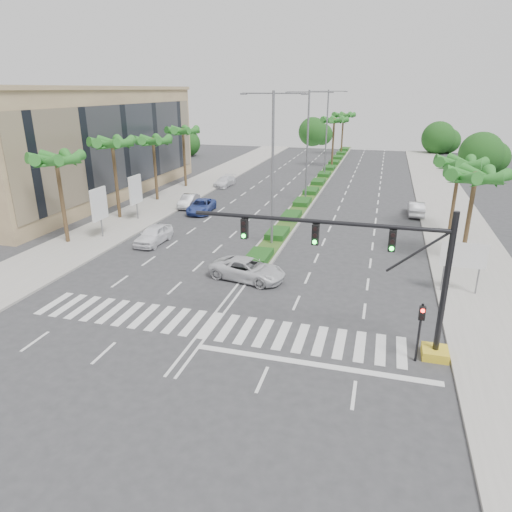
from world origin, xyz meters
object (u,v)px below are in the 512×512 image
(car_crossing, at_px, (248,269))
(car_parked_b, at_px, (189,201))
(car_parked_a, at_px, (154,235))
(car_right, at_px, (416,208))
(car_parked_d, at_px, (225,181))
(car_parked_c, at_px, (201,206))

(car_crossing, bearing_deg, car_parked_b, 46.35)
(car_parked_a, bearing_deg, car_crossing, -27.40)
(car_parked_a, distance_m, car_crossing, 11.00)
(car_parked_b, height_order, car_right, car_right)
(car_parked_d, height_order, car_crossing, car_crossing)
(car_parked_b, xyz_separation_m, car_right, (23.60, 3.02, 0.04))
(car_parked_a, distance_m, car_parked_b, 12.49)
(car_parked_d, bearing_deg, car_crossing, -64.08)
(car_parked_c, relative_size, car_parked_d, 1.11)
(car_crossing, xyz_separation_m, car_right, (11.66, 20.49, -0.00))
(car_right, bearing_deg, car_parked_c, 11.80)
(car_parked_b, height_order, car_parked_d, car_parked_b)
(car_parked_a, relative_size, car_parked_d, 1.00)
(car_parked_b, relative_size, car_parked_c, 0.84)
(car_parked_d, distance_m, car_crossing, 31.57)
(car_parked_a, xyz_separation_m, car_parked_d, (-2.24, 24.05, -0.11))
(car_parked_d, height_order, car_right, car_right)
(car_parked_a, height_order, car_parked_b, car_parked_a)
(car_parked_b, relative_size, car_parked_d, 0.93)
(car_right, bearing_deg, car_parked_d, -21.30)
(car_right, bearing_deg, car_parked_b, 6.30)
(car_parked_d, bearing_deg, car_right, -16.61)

